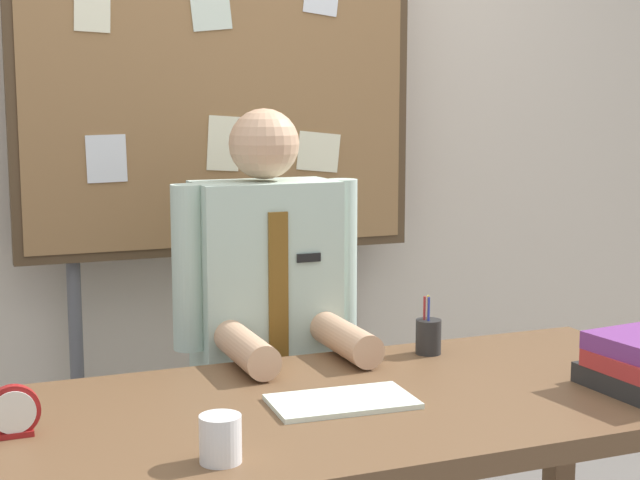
% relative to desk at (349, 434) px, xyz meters
% --- Properties ---
extents(back_wall, '(6.40, 0.08, 2.70)m').
position_rel_desk_xyz_m(back_wall, '(0.00, 1.25, 0.70)').
color(back_wall, beige).
rests_on(back_wall, ground_plane).
extents(desk, '(1.83, 0.82, 0.73)m').
position_rel_desk_xyz_m(desk, '(0.00, 0.00, 0.00)').
color(desk, brown).
rests_on(desk, ground_plane).
extents(person, '(0.55, 0.56, 1.40)m').
position_rel_desk_xyz_m(person, '(0.00, 0.59, -0.00)').
color(person, '#2D2D33').
rests_on(person, ground_plane).
extents(bulletin_board, '(1.32, 0.09, 2.09)m').
position_rel_desk_xyz_m(bulletin_board, '(-0.00, 1.04, 0.83)').
color(bulletin_board, '#4C3823').
rests_on(bulletin_board, ground_plane).
extents(open_notebook, '(0.34, 0.20, 0.01)m').
position_rel_desk_xyz_m(open_notebook, '(-0.03, -0.02, 0.09)').
color(open_notebook, silver).
rests_on(open_notebook, desk).
extents(desk_clock, '(0.11, 0.04, 0.11)m').
position_rel_desk_xyz_m(desk_clock, '(-0.74, 0.04, 0.13)').
color(desk_clock, maroon).
rests_on(desk_clock, desk).
extents(coffee_mug, '(0.08, 0.08, 0.09)m').
position_rel_desk_xyz_m(coffee_mug, '(-0.38, -0.26, 0.13)').
color(coffee_mug, white).
rests_on(coffee_mug, desk).
extents(pen_holder, '(0.07, 0.07, 0.16)m').
position_rel_desk_xyz_m(pen_holder, '(0.36, 0.29, 0.13)').
color(pen_holder, '#262626').
rests_on(pen_holder, desk).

